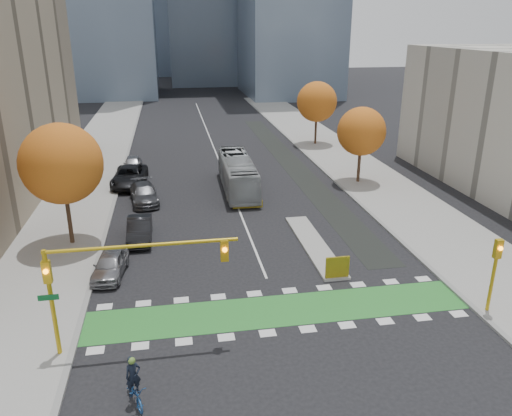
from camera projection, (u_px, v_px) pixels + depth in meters
name	position (u px, v px, depth m)	size (l,w,h in m)	color
ground	(286.00, 327.00, 24.51)	(300.00, 300.00, 0.00)	black
sidewalk_west	(70.00, 205.00, 40.82)	(7.00, 120.00, 0.15)	gray
sidewalk_east	(381.00, 188.00, 45.14)	(7.00, 120.00, 0.15)	gray
curb_west	(114.00, 202.00, 41.38)	(0.30, 120.00, 0.16)	gray
curb_east	(344.00, 190.00, 44.58)	(0.30, 120.00, 0.16)	gray
bike_crossing	(279.00, 310.00, 25.89)	(20.00, 3.00, 0.01)	#287C2C
centre_line	(213.00, 145.00, 61.49)	(0.15, 70.00, 0.01)	silver
bike_lane_paint	(291.00, 163.00, 53.45)	(2.50, 50.00, 0.01)	black
median_island	(314.00, 245.00, 33.44)	(1.60, 10.00, 0.16)	gray
hazard_board	(337.00, 267.00, 28.76)	(1.40, 0.12, 1.30)	yellow
tree_west	(62.00, 164.00, 31.74)	(5.20, 5.20, 8.22)	#332114
tree_east_near	(361.00, 131.00, 45.09)	(4.40, 4.40, 7.08)	#332114
tree_east_far	(317.00, 102.00, 59.83)	(4.80, 4.80, 7.65)	#332114
traffic_signal_west	(110.00, 271.00, 21.37)	(8.53, 0.56, 5.20)	#BF9914
traffic_signal_east	(495.00, 265.00, 24.77)	(0.35, 0.43, 4.10)	#BF9914
cyclist	(134.00, 388.00, 19.32)	(1.25, 1.95, 2.13)	navy
bus	(238.00, 174.00, 44.26)	(2.54, 10.88, 3.03)	#999EA0
parked_car_a	(110.00, 264.00, 29.29)	(1.67, 4.16, 1.42)	gray
parked_car_b	(140.00, 230.00, 34.13)	(1.60, 4.59, 1.51)	black
parked_car_c	(144.00, 194.00, 41.40)	(2.11, 5.18, 1.50)	#434448
parked_car_d	(129.00, 176.00, 45.74)	(2.86, 6.20, 1.72)	black
parked_car_e	(133.00, 164.00, 50.41)	(1.73, 4.31, 1.47)	gray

